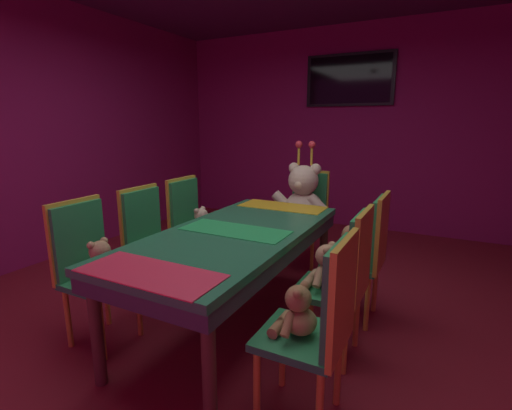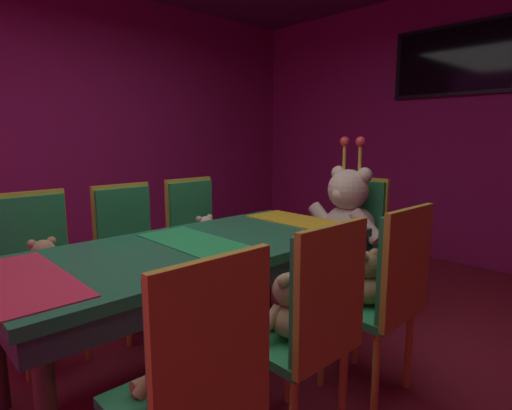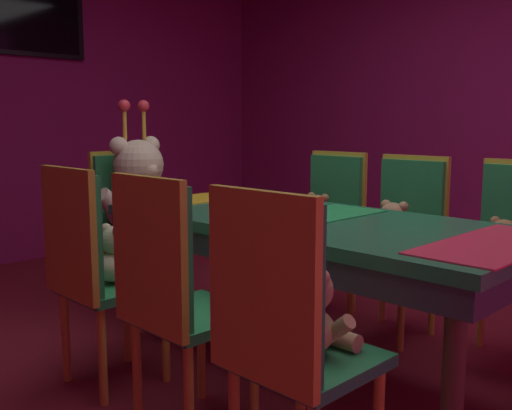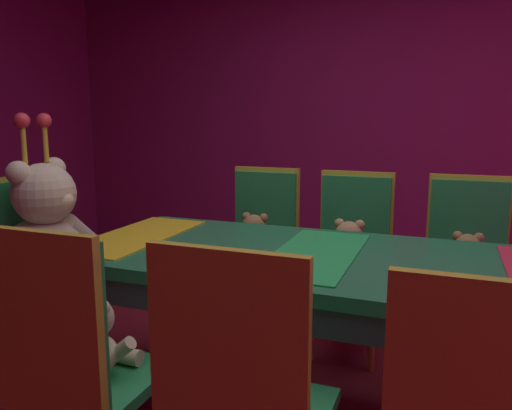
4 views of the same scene
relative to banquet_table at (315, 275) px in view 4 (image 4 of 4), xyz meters
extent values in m
cube|color=#8C1959|center=(2.60, 0.00, 0.75)|extent=(0.12, 6.40, 2.80)
cube|color=#26724C|center=(0.00, 0.00, 0.06)|extent=(0.90, 2.00, 0.05)
cube|color=#33333F|center=(0.00, 0.00, -0.01)|extent=(0.88, 1.96, 0.10)
cylinder|color=#4C3826|center=(0.38, 0.90, -0.31)|extent=(0.07, 0.07, 0.69)
cylinder|color=#4C3826|center=(-0.38, 0.90, -0.31)|extent=(0.07, 0.07, 0.69)
cube|color=green|center=(0.00, 0.00, 0.09)|extent=(0.77, 0.32, 0.01)
cube|color=yellow|center=(0.00, 0.85, 0.09)|extent=(0.77, 0.32, 0.01)
cube|color=#268C4C|center=(-0.89, -0.58, 0.06)|extent=(0.05, 0.38, 0.50)
sphere|color=tan|center=(-0.69, -0.58, 0.01)|extent=(0.14, 0.14, 0.14)
sphere|color=tan|center=(-0.64, -0.58, 0.00)|extent=(0.05, 0.05, 0.05)
sphere|color=tan|center=(-0.71, -0.53, 0.06)|extent=(0.05, 0.05, 0.05)
sphere|color=tan|center=(-0.71, -0.63, 0.06)|extent=(0.05, 0.05, 0.05)
cube|color=#268C4C|center=(-0.87, -0.01, 0.06)|extent=(0.05, 0.38, 0.50)
cube|color=gold|center=(-0.89, -0.01, 0.06)|extent=(0.03, 0.41, 0.55)
cube|color=#268C4C|center=(-0.70, 0.55, -0.21)|extent=(0.40, 0.40, 0.04)
cube|color=#268C4C|center=(-0.88, 0.55, 0.06)|extent=(0.05, 0.38, 0.50)
cube|color=gold|center=(-0.90, 0.55, 0.06)|extent=(0.03, 0.41, 0.55)
cylinder|color=gold|center=(-0.54, 0.71, -0.44)|extent=(0.04, 0.04, 0.42)
ellipsoid|color=beige|center=(-0.70, 0.55, -0.12)|extent=(0.16, 0.16, 0.13)
sphere|color=beige|center=(-0.69, 0.55, 0.00)|extent=(0.13, 0.13, 0.13)
sphere|color=#FDDCAD|center=(-0.64, 0.55, -0.01)|extent=(0.05, 0.05, 0.05)
sphere|color=beige|center=(-0.70, 0.60, 0.05)|extent=(0.05, 0.05, 0.05)
sphere|color=beige|center=(-0.70, 0.50, 0.05)|extent=(0.05, 0.05, 0.05)
cylinder|color=beige|center=(-0.67, 0.63, -0.11)|extent=(0.05, 0.12, 0.11)
cylinder|color=beige|center=(-0.67, 0.47, -0.11)|extent=(0.05, 0.12, 0.11)
cylinder|color=beige|center=(-0.59, 0.59, -0.16)|extent=(0.06, 0.12, 0.06)
cylinder|color=beige|center=(-0.59, 0.51, -0.16)|extent=(0.06, 0.12, 0.06)
cube|color=#268C4C|center=(0.72, -0.59, -0.21)|extent=(0.40, 0.40, 0.04)
cube|color=#268C4C|center=(0.90, -0.59, 0.06)|extent=(0.05, 0.38, 0.50)
cube|color=gold|center=(0.92, -0.59, 0.06)|extent=(0.03, 0.41, 0.55)
cylinder|color=gold|center=(0.88, -0.43, -0.44)|extent=(0.04, 0.04, 0.42)
cylinder|color=gold|center=(0.88, -0.75, -0.44)|extent=(0.04, 0.04, 0.42)
cylinder|color=gold|center=(0.56, -0.43, -0.44)|extent=(0.04, 0.04, 0.42)
cylinder|color=gold|center=(0.56, -0.75, -0.44)|extent=(0.04, 0.04, 0.42)
ellipsoid|color=#9E7247|center=(0.72, -0.59, -0.12)|extent=(0.16, 0.16, 0.13)
sphere|color=#9E7247|center=(0.71, -0.59, 0.00)|extent=(0.13, 0.13, 0.13)
sphere|color=tan|center=(0.66, -0.59, -0.01)|extent=(0.05, 0.05, 0.05)
sphere|color=#9E7247|center=(0.72, -0.64, 0.05)|extent=(0.05, 0.05, 0.05)
sphere|color=#9E7247|center=(0.72, -0.54, 0.05)|extent=(0.05, 0.05, 0.05)
cylinder|color=#9E7247|center=(0.69, -0.67, -0.11)|extent=(0.05, 0.12, 0.11)
cylinder|color=#9E7247|center=(0.69, -0.51, -0.11)|extent=(0.05, 0.12, 0.11)
cylinder|color=#9E7247|center=(0.61, -0.64, -0.16)|extent=(0.06, 0.12, 0.06)
cylinder|color=#9E7247|center=(0.61, -0.55, -0.16)|extent=(0.06, 0.12, 0.06)
cube|color=#268C4C|center=(0.69, -0.01, -0.21)|extent=(0.40, 0.40, 0.04)
cube|color=#268C4C|center=(0.87, -0.01, 0.06)|extent=(0.05, 0.38, 0.50)
cube|color=gold|center=(0.89, -0.01, 0.06)|extent=(0.03, 0.41, 0.55)
cylinder|color=gold|center=(0.85, 0.15, -0.44)|extent=(0.04, 0.04, 0.42)
cylinder|color=gold|center=(0.85, -0.17, -0.44)|extent=(0.04, 0.04, 0.42)
cylinder|color=gold|center=(0.53, 0.15, -0.44)|extent=(0.04, 0.04, 0.42)
cylinder|color=gold|center=(0.53, -0.17, -0.44)|extent=(0.04, 0.04, 0.42)
ellipsoid|color=tan|center=(0.69, -0.01, -0.11)|extent=(0.18, 0.18, 0.14)
sphere|color=tan|center=(0.67, -0.01, 0.02)|extent=(0.14, 0.14, 0.14)
sphere|color=tan|center=(0.62, -0.01, 0.01)|extent=(0.05, 0.05, 0.05)
sphere|color=tan|center=(0.69, -0.06, 0.07)|extent=(0.05, 0.05, 0.05)
sphere|color=tan|center=(0.69, 0.05, 0.07)|extent=(0.05, 0.05, 0.05)
cylinder|color=tan|center=(0.65, -0.10, -0.10)|extent=(0.05, 0.13, 0.12)
cylinder|color=tan|center=(0.65, 0.08, -0.10)|extent=(0.05, 0.13, 0.12)
cylinder|color=tan|center=(0.57, -0.06, -0.16)|extent=(0.06, 0.13, 0.06)
cylinder|color=tan|center=(0.57, 0.04, -0.16)|extent=(0.06, 0.13, 0.06)
cube|color=#268C4C|center=(0.71, 0.54, -0.21)|extent=(0.40, 0.40, 0.04)
cube|color=#268C4C|center=(0.89, 0.54, 0.06)|extent=(0.05, 0.38, 0.50)
cube|color=gold|center=(0.92, 0.54, 0.06)|extent=(0.03, 0.41, 0.55)
cylinder|color=gold|center=(0.87, 0.70, -0.44)|extent=(0.04, 0.04, 0.42)
cylinder|color=gold|center=(0.87, 0.38, -0.44)|extent=(0.04, 0.04, 0.42)
cylinder|color=gold|center=(0.55, 0.70, -0.44)|extent=(0.04, 0.04, 0.42)
cylinder|color=gold|center=(0.55, 0.38, -0.44)|extent=(0.04, 0.04, 0.42)
ellipsoid|color=#9E7247|center=(0.71, 0.54, -0.11)|extent=(0.18, 0.18, 0.14)
sphere|color=#9E7247|center=(0.70, 0.54, 0.01)|extent=(0.14, 0.14, 0.14)
sphere|color=tan|center=(0.65, 0.54, 0.00)|extent=(0.05, 0.05, 0.05)
sphere|color=#9E7247|center=(0.71, 0.49, 0.06)|extent=(0.05, 0.05, 0.05)
sphere|color=#9E7247|center=(0.71, 0.59, 0.06)|extent=(0.05, 0.05, 0.05)
cylinder|color=#9E7247|center=(0.68, 0.45, -0.10)|extent=(0.05, 0.12, 0.12)
cylinder|color=#9E7247|center=(0.68, 0.63, -0.10)|extent=(0.05, 0.12, 0.12)
cylinder|color=#9E7247|center=(0.60, 0.49, -0.16)|extent=(0.06, 0.13, 0.06)
cylinder|color=#9E7247|center=(0.60, 0.59, -0.16)|extent=(0.06, 0.13, 0.06)
cube|color=#268C4C|center=(0.00, 1.42, -0.21)|extent=(0.40, 0.40, 0.04)
cube|color=#268C4C|center=(0.00, 1.60, 0.06)|extent=(0.38, 0.05, 0.50)
cube|color=gold|center=(0.00, 1.62, 0.06)|extent=(0.41, 0.03, 0.55)
cylinder|color=gold|center=(0.16, 1.58, -0.44)|extent=(0.04, 0.04, 0.42)
cylinder|color=gold|center=(0.16, 1.26, -0.44)|extent=(0.04, 0.04, 0.42)
cylinder|color=gold|center=(-0.16, 1.58, -0.44)|extent=(0.04, 0.04, 0.42)
cylinder|color=gold|center=(-0.16, 1.26, -0.44)|extent=(0.04, 0.04, 0.42)
ellipsoid|color=beige|center=(0.00, 1.42, -0.02)|extent=(0.38, 0.38, 0.31)
sphere|color=beige|center=(0.00, 1.39, 0.26)|extent=(0.31, 0.31, 0.31)
sphere|color=#FFF2C8|center=(0.00, 1.28, 0.23)|extent=(0.12, 0.12, 0.12)
sphere|color=beige|center=(0.12, 1.42, 0.37)|extent=(0.12, 0.12, 0.12)
sphere|color=beige|center=(-0.12, 1.42, 0.37)|extent=(0.12, 0.12, 0.12)
cylinder|color=beige|center=(0.19, 1.34, 0.01)|extent=(0.27, 0.11, 0.26)
cylinder|color=beige|center=(-0.19, 1.34, 0.01)|extent=(0.27, 0.11, 0.26)
cylinder|color=beige|center=(0.10, 1.17, -0.13)|extent=(0.29, 0.13, 0.13)
cylinder|color=beige|center=(-0.10, 1.17, -0.13)|extent=(0.29, 0.13, 0.13)
cylinder|color=gold|center=(0.07, 1.42, 0.51)|extent=(0.02, 0.02, 0.21)
sphere|color=#E5333F|center=(0.07, 1.42, 0.62)|extent=(0.07, 0.07, 0.07)
cylinder|color=gold|center=(-0.07, 1.42, 0.51)|extent=(0.02, 0.02, 0.21)
sphere|color=#E5333F|center=(-0.07, 1.42, 0.62)|extent=(0.07, 0.07, 0.07)
camera|label=1|loc=(1.28, -2.16, 0.84)|focal=25.93mm
camera|label=2|loc=(1.79, -1.24, 0.66)|focal=28.99mm
camera|label=3|loc=(-2.03, -1.69, 0.52)|focal=41.02mm
camera|label=4|loc=(-1.89, -0.47, 0.63)|focal=34.86mm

